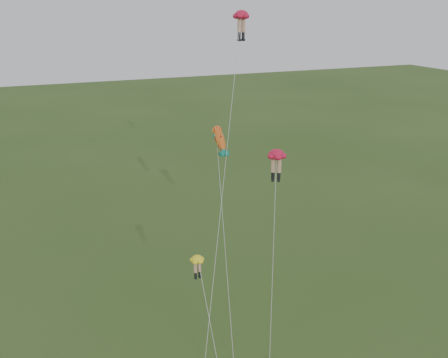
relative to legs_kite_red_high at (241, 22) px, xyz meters
name	(u,v)px	position (x,y,z in m)	size (l,w,h in m)	color
legs_kite_red_high	(241,22)	(0.00, 0.00, 0.00)	(9.42, 13.75, 24.96)	red
legs_kite_red_mid	(276,159)	(-0.81, -8.69, -9.71)	(3.85, 6.24, 15.06)	red
legs_kite_yellow	(198,266)	(-8.49, -12.30, -15.39)	(1.14, 4.64, 9.34)	yellow
fish_kite	(220,140)	(-2.87, -2.21, -9.55)	(3.88, 12.36, 15.74)	orange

